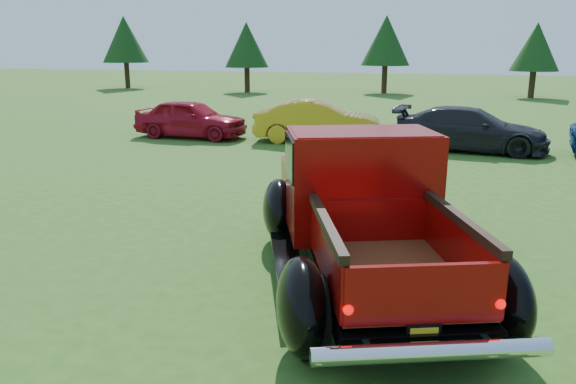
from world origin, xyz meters
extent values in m
plane|color=#2D5418|center=(0.00, 0.00, 0.00)|extent=(120.00, 120.00, 0.00)
cylinder|color=#332114|center=(-22.00, 30.00, 0.94)|extent=(0.36, 0.36, 1.87)
cone|color=black|center=(-22.00, 30.00, 3.54)|extent=(3.33, 3.33, 3.33)
cylinder|color=#332114|center=(-12.00, 29.00, 0.83)|extent=(0.36, 0.36, 1.66)
cone|color=black|center=(-12.00, 29.00, 3.13)|extent=(2.94, 2.94, 2.94)
cylinder|color=#332114|center=(-3.00, 31.00, 0.90)|extent=(0.36, 0.36, 1.80)
cone|color=black|center=(-3.00, 31.00, 3.40)|extent=(3.20, 3.20, 3.20)
cylinder|color=#332114|center=(6.00, 30.00, 0.79)|extent=(0.36, 0.36, 1.58)
cone|color=black|center=(6.00, 30.00, 2.99)|extent=(2.82, 2.82, 2.82)
cylinder|color=black|center=(1.01, -2.31, 0.42)|extent=(0.55, 0.86, 0.83)
cylinder|color=black|center=(2.65, -1.64, 0.42)|extent=(0.55, 0.86, 0.83)
cylinder|color=black|center=(-0.25, 0.77, 0.42)|extent=(0.55, 0.86, 0.83)
cylinder|color=black|center=(1.39, 1.44, 0.42)|extent=(0.55, 0.86, 0.83)
cube|color=black|center=(1.18, -0.39, 0.47)|extent=(3.20, 5.08, 0.21)
cube|color=maroon|center=(0.53, 1.20, 0.89)|extent=(2.23, 2.11, 0.64)
cube|color=silver|center=(0.23, 1.94, 0.88)|extent=(1.56, 0.69, 0.52)
cube|color=maroon|center=(1.04, -0.05, 1.25)|extent=(2.17, 1.81, 1.35)
cube|color=black|center=(1.04, -0.05, 1.61)|extent=(2.17, 1.73, 0.52)
cube|color=maroon|center=(1.04, -0.05, 1.89)|extent=(2.05, 1.68, 0.08)
cube|color=brown|center=(1.67, -1.59, 0.64)|extent=(2.09, 2.46, 0.05)
cube|color=maroon|center=(1.02, -1.86, 0.92)|extent=(0.83, 1.95, 0.54)
cube|color=maroon|center=(2.32, -1.33, 0.92)|extent=(0.83, 1.95, 0.54)
cube|color=maroon|center=(1.28, -0.63, 0.92)|extent=(1.32, 0.58, 0.54)
cube|color=maroon|center=(2.07, -2.55, 0.92)|extent=(1.32, 0.59, 0.54)
cube|color=black|center=(1.02, -1.86, 1.24)|extent=(0.87, 1.96, 0.09)
cube|color=black|center=(2.32, -1.33, 1.24)|extent=(0.87, 1.96, 0.09)
ellipsoid|color=black|center=(0.91, -2.35, 0.54)|extent=(0.86, 1.20, 0.92)
ellipsoid|color=black|center=(2.74, -1.60, 0.54)|extent=(0.86, 1.20, 0.92)
ellipsoid|color=black|center=(-0.34, 0.73, 0.54)|extent=(0.86, 1.20, 0.92)
ellipsoid|color=black|center=(1.49, 1.48, 0.54)|extent=(0.86, 1.20, 0.92)
cube|color=black|center=(0.29, -0.81, 0.34)|extent=(1.13, 2.15, 0.06)
cube|color=black|center=(2.12, -0.06, 0.34)|extent=(1.13, 2.15, 0.06)
cylinder|color=silver|center=(2.16, -2.79, 0.52)|extent=(1.94, 0.92, 0.17)
cube|color=black|center=(2.08, -2.59, 0.57)|extent=(0.30, 0.13, 0.16)
cube|color=gold|center=(2.09, -2.60, 0.57)|extent=(0.24, 0.10, 0.10)
sphere|color=#CC0505|center=(1.46, -2.83, 0.81)|extent=(0.09, 0.09, 0.09)
sphere|color=#CC0505|center=(2.69, -2.33, 0.81)|extent=(0.09, 0.09, 0.09)
imported|color=maroon|center=(-6.50, 9.88, 0.64)|extent=(3.80, 1.58, 1.28)
imported|color=gold|center=(-2.20, 10.29, 0.66)|extent=(4.20, 2.05, 1.32)
imported|color=black|center=(2.46, 10.10, 0.64)|extent=(4.53, 2.20, 1.27)
camera|label=1|loc=(2.28, -7.12, 2.96)|focal=35.00mm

